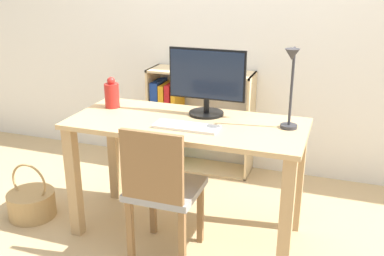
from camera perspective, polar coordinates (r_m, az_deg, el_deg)
name	(u,v)px	position (r m, az deg, el deg)	size (l,w,h in m)	color
ground_plane	(187,230)	(3.07, -0.63, -12.86)	(10.00, 10.00, 0.00)	tan
wall_back	(236,14)	(3.71, 5.56, 14.18)	(8.00, 0.05, 2.60)	silver
desk	(187,144)	(2.79, -0.68, -2.02)	(1.44, 0.64, 0.77)	tan
monitor	(207,79)	(2.80, 1.89, 6.25)	(0.49, 0.22, 0.42)	black
keyboard	(186,127)	(2.62, -0.72, 0.18)	(0.39, 0.14, 0.02)	silver
vase	(112,94)	(3.03, -10.14, 4.24)	(0.10, 0.10, 0.21)	#B2231E
desk_lamp	(291,81)	(2.55, 12.46, 5.84)	(0.10, 0.19, 0.48)	#2D2D33
chair	(161,188)	(2.60, -3.90, -7.57)	(0.40, 0.40, 0.85)	gray
bookshelf	(182,120)	(3.85, -1.28, 0.99)	(0.87, 0.28, 0.86)	#D8BC8C
basket	(32,203)	(3.38, -19.69, -8.93)	(0.32, 0.32, 0.40)	tan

